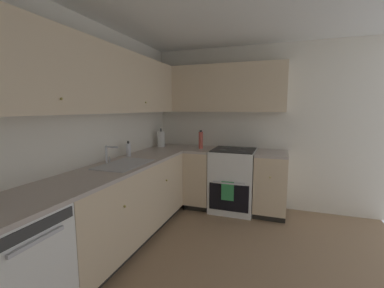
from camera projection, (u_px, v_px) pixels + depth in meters
The scene contains 15 objects.
wall_back at pixel (67, 139), 2.45m from camera, with size 4.20×0.05×2.42m, color silver.
wall_right at pixel (261, 128), 3.85m from camera, with size 0.05×3.36×2.42m, color silver.
dishwasher at pixel (5, 278), 1.62m from camera, with size 0.60×0.63×0.87m.
lower_cabinets_back at pixel (124, 204), 2.86m from camera, with size 2.04×0.62×0.87m.
countertop_back at pixel (123, 166), 2.80m from camera, with size 3.24×0.60×0.04m, color #B7A89E.
lower_cabinets_right at pixel (237, 182), 3.75m from camera, with size 0.62×1.43×0.87m.
countertop_right at pixel (238, 152), 3.69m from camera, with size 0.60×1.43×0.03m.
oven_range at pixel (233, 179), 3.78m from camera, with size 0.68×0.62×1.05m.
upper_cabinets_back at pixel (98, 79), 2.57m from camera, with size 2.92×0.34×0.68m.
upper_cabinets_right at pixel (217, 89), 3.81m from camera, with size 0.32×1.98×0.68m.
sink at pixel (125, 168), 2.77m from camera, with size 0.65×0.40×0.10m.
faucet at pixel (108, 153), 2.82m from camera, with size 0.07×0.16×0.20m.
soap_bottle at pixel (128, 150), 3.20m from camera, with size 0.06×0.06×0.20m.
paper_towel_roll at pixel (161, 139), 4.02m from camera, with size 0.11×0.11×0.30m.
oil_bottle at pixel (201, 140), 3.85m from camera, with size 0.06×0.06×0.28m.
Camera 1 is at (-1.90, -0.29, 1.51)m, focal length 23.87 mm.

